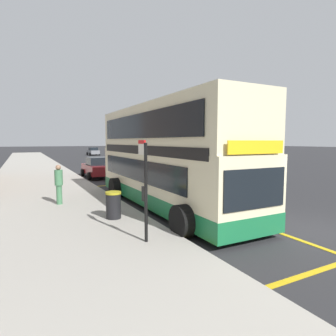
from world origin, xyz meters
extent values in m
plane|color=#28282B|center=(0.00, 32.00, 0.00)|extent=(260.00, 260.00, 0.00)
cube|color=#A39E93|center=(-7.00, 32.00, 0.07)|extent=(6.00, 76.00, 0.14)
cube|color=beige|center=(-2.45, 5.15, 1.35)|extent=(2.45, 10.73, 2.30)
cube|color=beige|center=(-2.45, 5.15, 3.45)|extent=(2.42, 10.52, 1.90)
cube|color=#196B3D|center=(-2.45, 5.15, 0.50)|extent=(2.47, 10.75, 0.60)
cube|color=black|center=(-2.45, 5.15, 2.52)|extent=(2.48, 9.87, 0.36)
cube|color=black|center=(-3.69, 5.55, 1.65)|extent=(0.04, 8.59, 0.90)
cube|color=black|center=(-3.69, 5.15, 3.50)|extent=(0.04, 9.44, 1.00)
cube|color=black|center=(-2.45, -0.23, 1.60)|extent=(2.16, 0.04, 1.10)
cube|color=yellow|center=(-2.45, -0.23, 2.72)|extent=(1.96, 0.04, 0.36)
cylinder|color=black|center=(-3.76, 1.29, 0.50)|extent=(0.56, 1.00, 1.00)
cylinder|color=black|center=(-1.14, 1.29, 0.50)|extent=(0.56, 1.00, 1.00)
cylinder|color=black|center=(-3.76, 8.10, 0.50)|extent=(0.56, 1.00, 1.00)
cylinder|color=black|center=(-1.14, 8.10, 0.50)|extent=(0.56, 1.00, 1.00)
cube|color=gold|center=(-3.92, 5.03, 0.01)|extent=(0.16, 14.21, 0.01)
cube|color=gold|center=(-0.93, 5.03, 0.01)|extent=(0.16, 14.21, 0.01)
cube|color=gold|center=(-2.42, -2.00, 0.01)|extent=(3.15, 0.16, 0.01)
cube|color=gold|center=(-2.42, 12.05, 0.01)|extent=(3.15, 0.16, 0.01)
cylinder|color=black|center=(-5.08, 1.11, 1.49)|extent=(0.09, 0.09, 2.70)
cube|color=silver|center=(-5.08, 1.37, 2.66)|extent=(0.05, 0.42, 0.30)
cube|color=red|center=(-5.08, 1.37, 2.86)|extent=(0.05, 0.42, 0.10)
cube|color=black|center=(-5.08, 1.21, 1.44)|extent=(0.06, 0.28, 0.40)
cube|color=maroon|center=(-2.72, 16.46, 0.66)|extent=(1.76, 4.20, 0.72)
cube|color=black|center=(-2.72, 16.36, 1.32)|extent=(1.52, 1.90, 0.60)
cylinder|color=black|center=(-3.66, 17.76, 0.30)|extent=(0.22, 0.60, 0.60)
cylinder|color=black|center=(-1.79, 17.76, 0.30)|extent=(0.22, 0.60, 0.60)
cylinder|color=black|center=(-3.66, 15.15, 0.30)|extent=(0.22, 0.60, 0.60)
cylinder|color=black|center=(-1.79, 15.15, 0.30)|extent=(0.22, 0.60, 0.60)
cube|color=slate|center=(3.09, 30.09, 0.66)|extent=(1.76, 4.20, 0.72)
cube|color=black|center=(3.09, 29.99, 1.32)|extent=(1.52, 1.90, 0.60)
cylinder|color=black|center=(2.15, 31.39, 0.30)|extent=(0.22, 0.60, 0.60)
cylinder|color=black|center=(4.02, 31.39, 0.30)|extent=(0.22, 0.60, 0.60)
cylinder|color=black|center=(2.15, 28.79, 0.30)|extent=(0.22, 0.60, 0.60)
cylinder|color=black|center=(4.02, 28.79, 0.30)|extent=(0.22, 0.60, 0.60)
cube|color=slate|center=(4.89, 52.12, 0.66)|extent=(1.76, 4.20, 0.72)
cube|color=black|center=(4.89, 52.02, 1.32)|extent=(1.52, 1.90, 0.60)
cylinder|color=black|center=(3.96, 53.43, 0.30)|extent=(0.22, 0.60, 0.60)
cylinder|color=black|center=(5.83, 53.43, 0.30)|extent=(0.22, 0.60, 0.60)
cylinder|color=black|center=(3.96, 50.82, 0.30)|extent=(0.22, 0.60, 0.60)
cylinder|color=black|center=(5.83, 50.82, 0.30)|extent=(0.22, 0.60, 0.60)
cylinder|color=#3F724C|center=(-6.64, 7.09, 0.56)|extent=(0.24, 0.24, 0.84)
cylinder|color=#3F724C|center=(-6.64, 7.09, 1.31)|extent=(0.34, 0.34, 0.66)
sphere|color=#8C664C|center=(-6.64, 7.09, 1.75)|extent=(0.22, 0.22, 0.22)
cylinder|color=black|center=(-5.20, 3.80, 0.58)|extent=(0.53, 0.53, 0.88)
cylinder|color=#A5991E|center=(-5.20, 3.80, 1.06)|extent=(0.55, 0.55, 0.08)
camera|label=1|loc=(-8.00, -5.78, 2.88)|focal=30.03mm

